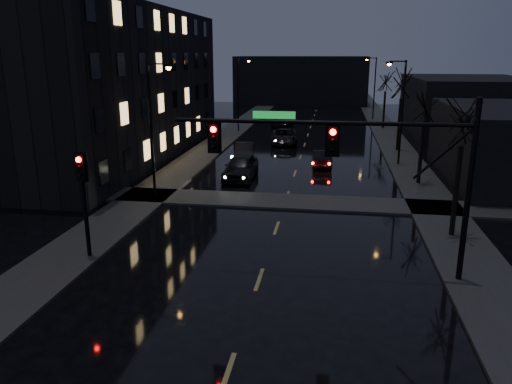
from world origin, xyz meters
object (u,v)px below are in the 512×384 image
at_px(oncoming_car_c, 284,137).
at_px(oncoming_car_d, 283,120).
at_px(oncoming_car_b, 244,151).
at_px(oncoming_car_a, 241,167).
at_px(lead_car, 322,158).

distance_m(oncoming_car_c, oncoming_car_d, 12.71).
xyz_separation_m(oncoming_car_c, oncoming_car_d, (-1.44, 12.63, 0.01)).
bearing_deg(oncoming_car_c, oncoming_car_b, -112.49).
xyz_separation_m(oncoming_car_a, lead_car, (5.48, 4.90, -0.19)).
bearing_deg(lead_car, oncoming_car_b, -18.15).
relative_size(oncoming_car_c, lead_car, 1.31).
xyz_separation_m(oncoming_car_a, oncoming_car_d, (0.21, 26.90, -0.11)).
height_order(oncoming_car_c, oncoming_car_d, oncoming_car_d).
bearing_deg(oncoming_car_b, oncoming_car_d, 79.05).
bearing_deg(oncoming_car_d, oncoming_car_b, -85.72).
distance_m(oncoming_car_c, lead_car, 10.12).
height_order(oncoming_car_b, oncoming_car_d, oncoming_car_d).
xyz_separation_m(oncoming_car_d, lead_car, (5.27, -22.00, -0.08)).
height_order(oncoming_car_c, lead_car, oncoming_car_c).
bearing_deg(oncoming_car_b, oncoming_car_c, 64.04).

